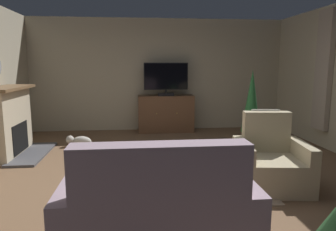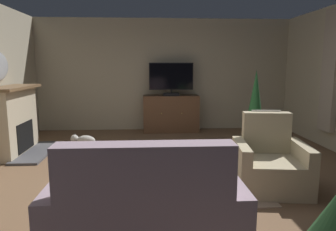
{
  "view_description": "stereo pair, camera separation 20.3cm",
  "coord_description": "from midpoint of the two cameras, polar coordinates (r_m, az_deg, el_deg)",
  "views": [
    {
      "loc": [
        -0.56,
        -4.37,
        1.61
      ],
      "look_at": [
        -0.09,
        0.23,
        0.86
      ],
      "focal_mm": 33.35,
      "sensor_mm": 36.0,
      "label": 1
    },
    {
      "loc": [
        -0.36,
        -4.39,
        1.61
      ],
      "look_at": [
        -0.09,
        0.23,
        0.86
      ],
      "focal_mm": 33.35,
      "sensor_mm": 36.0,
      "label": 2
    }
  ],
  "objects": [
    {
      "name": "tv_cabinet",
      "position": [
        7.57,
        -1.18,
        0.2
      ],
      "size": [
        1.33,
        0.51,
        0.89
      ],
      "color": "#402A1C",
      "rests_on": "ground_plane"
    },
    {
      "name": "fireplace",
      "position": [
        6.26,
        -27.91,
        -1.27
      ],
      "size": [
        0.87,
        1.49,
        1.23
      ],
      "color": "#4C4C51",
      "rests_on": "ground_plane"
    },
    {
      "name": "folded_newspaper",
      "position": [
        4.0,
        0.62,
        -8.05
      ],
      "size": [
        0.36,
        0.31,
        0.01
      ],
      "primitive_type": "cube",
      "rotation": [
        0.0,
        0.0,
        -0.34
      ],
      "color": "silver",
      "rests_on": "coffee_table"
    },
    {
      "name": "armchair_by_fireplace",
      "position": [
        4.38,
        16.96,
        -8.38
      ],
      "size": [
        0.99,
        0.93,
        0.99
      ],
      "color": "tan",
      "rests_on": "ground_plane"
    },
    {
      "name": "coffee_table",
      "position": [
        4.03,
        -2.15,
        -8.79
      ],
      "size": [
        0.91,
        0.49,
        0.42
      ],
      "color": "brown",
      "rests_on": "ground_plane"
    },
    {
      "name": "television",
      "position": [
        7.43,
        -1.17,
        6.82
      ],
      "size": [
        1.04,
        0.2,
        0.77
      ],
      "color": "black",
      "rests_on": "tv_cabinet"
    },
    {
      "name": "wall_back",
      "position": [
        7.82,
        -2.54,
        7.41
      ],
      "size": [
        6.78,
        0.1,
        2.72
      ],
      "primitive_type": "cube",
      "color": "#B2A88E",
      "rests_on": "ground_plane"
    },
    {
      "name": "sofa_floral",
      "position": [
        2.71,
        -4.1,
        -18.53
      ],
      "size": [
        1.57,
        0.92,
        1.07
      ],
      "color": "#AD93A3",
      "rests_on": "ground_plane"
    },
    {
      "name": "rug_central",
      "position": [
        4.54,
        1.89,
        -11.48
      ],
      "size": [
        2.03,
        1.92,
        0.01
      ],
      "primitive_type": "cube",
      "color": "tan",
      "rests_on": "ground_plane"
    },
    {
      "name": "cat",
      "position": [
        6.48,
        -16.69,
        -4.53
      ],
      "size": [
        0.71,
        0.29,
        0.23
      ],
      "color": "beige",
      "rests_on": "ground_plane"
    },
    {
      "name": "curtain_panel_far",
      "position": [
        6.7,
        25.78,
        7.37
      ],
      "size": [
        0.1,
        0.44,
        2.29
      ],
      "primitive_type": "cube",
      "color": "#B2A393"
    },
    {
      "name": "tv_remote",
      "position": [
        4.02,
        0.53,
        -7.81
      ],
      "size": [
        0.07,
        0.17,
        0.02
      ],
      "primitive_type": "cube",
      "rotation": [
        0.0,
        0.0,
        4.81
      ],
      "color": "black",
      "rests_on": "coffee_table"
    },
    {
      "name": "potted_plant_leafy_by_curtain",
      "position": [
        6.03,
        14.07,
        1.62
      ],
      "size": [
        0.36,
        0.36,
        1.53
      ],
      "color": "beige",
      "rests_on": "ground_plane"
    },
    {
      "name": "ground_plane",
      "position": [
        4.7,
        0.11,
        -11.08
      ],
      "size": [
        6.78,
        7.34,
        0.04
      ],
      "primitive_type": "cube",
      "color": "brown"
    }
  ]
}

